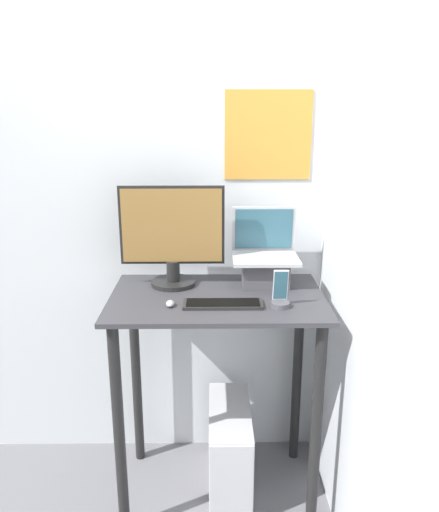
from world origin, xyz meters
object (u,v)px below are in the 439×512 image
at_px(mouse, 170,304).
at_px(computer_tower, 230,449).
at_px(cell_phone, 280,297).
at_px(laptop, 265,264).
at_px(monitor, 172,239).
at_px(keyboard, 223,304).

height_order(mouse, computer_tower, mouse).
xyz_separation_m(cell_phone, computer_tower, (-0.20, 0.15, -0.84)).
distance_m(laptop, monitor, 0.44).
distance_m(laptop, mouse, 0.50).
xyz_separation_m(mouse, cell_phone, (0.45, -0.01, 0.03)).
xyz_separation_m(monitor, keyboard, (0.22, -0.26, -0.21)).
relative_size(mouse, cell_phone, 0.35).
bearing_deg(monitor, laptop, -0.02).
xyz_separation_m(monitor, computer_tower, (0.26, -0.12, -1.01)).
bearing_deg(cell_phone, monitor, 149.15).
height_order(monitor, keyboard, monitor).
height_order(monitor, computer_tower, monitor).
height_order(laptop, monitor, monitor).
relative_size(laptop, keyboard, 1.06).
bearing_deg(keyboard, computer_tower, 75.29).
relative_size(mouse, computer_tower, 0.11).
xyz_separation_m(laptop, computer_tower, (-0.16, -0.12, -0.90)).
height_order(cell_phone, computer_tower, cell_phone).
bearing_deg(keyboard, laptop, 53.05).
bearing_deg(keyboard, monitor, 130.24).
bearing_deg(computer_tower, mouse, -150.45).
height_order(monitor, cell_phone, monitor).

